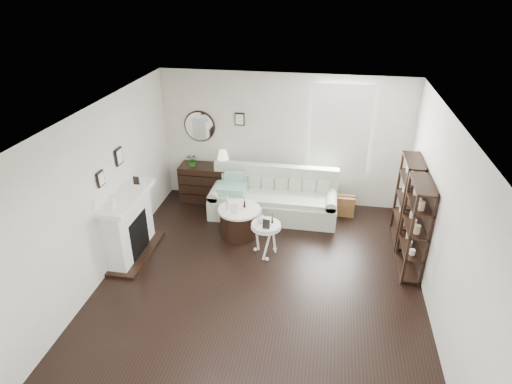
% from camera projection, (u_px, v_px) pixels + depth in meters
% --- Properties ---
extents(room, '(5.50, 5.50, 5.50)m').
position_uv_depth(room, '(321.00, 132.00, 8.38)').
color(room, black).
rests_on(room, ground).
extents(fireplace, '(0.50, 1.40, 1.84)m').
position_uv_depth(fireplace, '(130.00, 227.00, 7.23)').
color(fireplace, white).
rests_on(fireplace, ground).
extents(shelf_unit_far, '(0.30, 0.80, 1.60)m').
position_uv_depth(shelf_unit_far, '(407.00, 202.00, 7.49)').
color(shelf_unit_far, black).
rests_on(shelf_unit_far, ground).
extents(shelf_unit_near, '(0.30, 0.80, 1.60)m').
position_uv_depth(shelf_unit_near, '(415.00, 229.00, 6.70)').
color(shelf_unit_near, black).
rests_on(shelf_unit_near, ground).
extents(sofa, '(2.49, 0.86, 0.97)m').
position_uv_depth(sofa, '(273.00, 200.00, 8.55)').
color(sofa, '#B0BAA6').
rests_on(sofa, ground).
extents(quilt, '(0.55, 0.46, 0.14)m').
position_uv_depth(quilt, '(232.00, 189.00, 8.45)').
color(quilt, '#268D5C').
rests_on(quilt, sofa).
extents(suitcase, '(0.62, 0.21, 0.41)m').
position_uv_depth(suitcase, '(339.00, 205.00, 8.59)').
color(suitcase, brown).
rests_on(suitcase, ground).
extents(dresser, '(1.17, 0.50, 0.78)m').
position_uv_depth(dresser, '(208.00, 183.00, 9.08)').
color(dresser, black).
rests_on(dresser, ground).
extents(table_lamp, '(0.31, 0.31, 0.37)m').
position_uv_depth(table_lamp, '(223.00, 159.00, 8.76)').
color(table_lamp, beige).
rests_on(table_lamp, dresser).
extents(potted_plant, '(0.31, 0.29, 0.27)m').
position_uv_depth(potted_plant, '(193.00, 160.00, 8.84)').
color(potted_plant, '#225B1A').
rests_on(potted_plant, dresser).
extents(drum_table, '(0.78, 0.78, 0.54)m').
position_uv_depth(drum_table, '(240.00, 221.00, 7.91)').
color(drum_table, black).
rests_on(drum_table, ground).
extents(pedestal_table, '(0.51, 0.51, 0.61)m').
position_uv_depth(pedestal_table, '(266.00, 227.00, 7.21)').
color(pedestal_table, white).
rests_on(pedestal_table, ground).
extents(eiffel_drum, '(0.14, 0.14, 0.20)m').
position_uv_depth(eiffel_drum, '(244.00, 203.00, 7.78)').
color(eiffel_drum, black).
rests_on(eiffel_drum, drum_table).
extents(bottle_drum, '(0.07, 0.07, 0.29)m').
position_uv_depth(bottle_drum, '(227.00, 203.00, 7.68)').
color(bottle_drum, silver).
rests_on(bottle_drum, drum_table).
extents(card_frame_drum, '(0.15, 0.08, 0.18)m').
position_uv_depth(card_frame_drum, '(234.00, 209.00, 7.59)').
color(card_frame_drum, silver).
rests_on(card_frame_drum, drum_table).
extents(eiffel_ped, '(0.11, 0.11, 0.17)m').
position_uv_depth(eiffel_ped, '(272.00, 219.00, 7.16)').
color(eiffel_ped, black).
rests_on(eiffel_ped, pedestal_table).
extents(flask_ped, '(0.15, 0.15, 0.27)m').
position_uv_depth(flask_ped, '(261.00, 216.00, 7.15)').
color(flask_ped, silver).
rests_on(flask_ped, pedestal_table).
extents(card_frame_ped, '(0.12, 0.06, 0.16)m').
position_uv_depth(card_frame_ped, '(266.00, 224.00, 7.03)').
color(card_frame_ped, black).
rests_on(card_frame_ped, pedestal_table).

